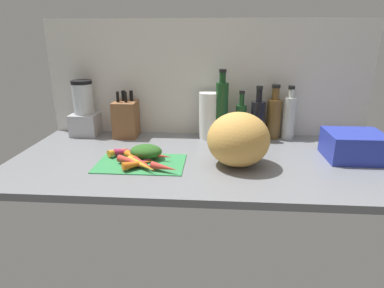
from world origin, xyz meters
TOP-DOWN VIEW (x-y plane):
  - ground_plane at (0.00, 0.00)cm, footprint 170.00×80.00cm
  - wall_back at (0.00, 38.50)cm, footprint 170.00×3.00cm
  - cutting_board at (-26.30, -9.69)cm, footprint 37.08×23.63cm
  - carrot_0 at (-20.65, -5.92)cm, footprint 15.82×6.99cm
  - carrot_1 at (-25.99, -15.77)cm, footprint 12.65×9.96cm
  - carrot_2 at (-26.24, -0.02)cm, footprint 13.07×11.66cm
  - carrot_3 at (-24.34, -14.85)cm, footprint 10.44×9.55cm
  - carrot_4 at (-23.64, -16.45)cm, footprint 11.49×6.19cm
  - carrot_5 at (-14.80, -18.60)cm, footprint 11.79×7.23cm
  - carrot_6 at (-38.18, -1.05)cm, footprint 9.22×10.34cm
  - carrot_7 at (-25.93, -12.33)cm, footprint 10.55×10.06cm
  - carrot_8 at (-31.75, -1.08)cm, footprint 16.85×6.36cm
  - carrot_9 at (-27.85, -13.98)cm, footprint 16.55×10.78cm
  - carrot_10 at (-24.32, -16.33)cm, footprint 15.05×13.64cm
  - carrot_11 at (-24.92, -3.53)cm, footprint 13.70×10.91cm
  - carrot_12 at (-28.25, -9.61)cm, footprint 13.55×14.76cm
  - carrot_greens_pile at (-25.00, -4.41)cm, footprint 13.99×10.76cm
  - winter_squash at (14.53, -7.98)cm, footprint 25.76×24.57cm
  - knife_block at (-42.43, 28.92)cm, footprint 11.95×13.39cm
  - blender_appliance at (-65.45, 30.63)cm, footprint 14.16×14.16cm
  - paper_towel_roll at (1.89, 29.50)cm, footprint 10.96×10.96cm
  - bottle_0 at (8.05, 26.87)cm, footprint 6.42×6.42cm
  - bottle_1 at (17.97, 27.42)cm, footprint 5.38×5.38cm
  - bottle_2 at (26.57, 28.01)cm, footprint 7.18×7.18cm
  - bottle_3 at (35.36, 32.03)cm, footprint 7.46×7.46cm
  - bottle_4 at (43.00, 31.41)cm, footprint 6.55×6.55cm
  - dish_rack at (65.85, 3.37)cm, footprint 24.01×21.16cm

SIDE VIEW (x-z plane):
  - ground_plane at x=0.00cm, z-range -3.00..0.00cm
  - cutting_board at x=-26.30cm, z-range 0.00..0.80cm
  - carrot_11 at x=-24.92cm, z-range 0.80..2.89cm
  - carrot_7 at x=-25.93cm, z-range 0.80..2.92cm
  - carrot_4 at x=-23.64cm, z-range 0.80..3.34cm
  - carrot_2 at x=-26.24cm, z-range 0.80..3.62cm
  - carrot_12 at x=-28.25cm, z-range 0.80..3.82cm
  - carrot_10 at x=-24.32cm, z-range 0.80..3.93cm
  - carrot_8 at x=-31.75cm, z-range 0.80..3.94cm
  - carrot_5 at x=-14.80cm, z-range 0.80..4.01cm
  - carrot_6 at x=-38.18cm, z-range 0.80..4.01cm
  - carrot_3 at x=-24.34cm, z-range 0.80..4.02cm
  - carrot_9 at x=-27.85cm, z-range 0.80..4.02cm
  - carrot_1 at x=-25.99cm, z-range 0.80..4.28cm
  - carrot_0 at x=-20.65cm, z-range 0.80..4.34cm
  - carrot_greens_pile at x=-25.00cm, z-range 0.80..6.72cm
  - dish_rack at x=65.85cm, z-range 0.00..11.89cm
  - knife_block at x=-42.43cm, z-range -2.48..21.92cm
  - bottle_1 at x=17.97cm, z-range -2.64..22.98cm
  - bottle_2 at x=26.57cm, z-range -3.07..24.94cm
  - winter_squash at x=14.53cm, z-range 0.00..22.59cm
  - bottle_3 at x=35.36cm, z-range -2.59..25.51cm
  - bottle_4 at x=43.00cm, z-range -2.19..25.45cm
  - paper_towel_roll at x=1.89cm, z-range 0.00..24.14cm
  - blender_appliance at x=-65.45cm, z-range -2.06..27.38cm
  - bottle_0 at x=8.05cm, z-range -2.24..33.89cm
  - wall_back at x=0.00cm, z-range 0.00..60.00cm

